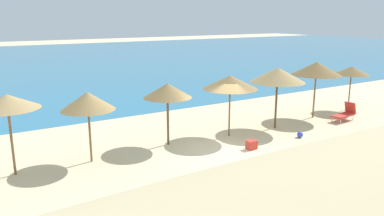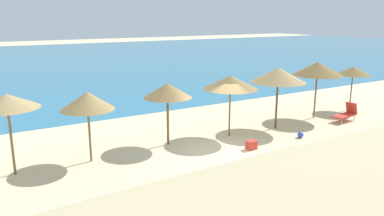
{
  "view_description": "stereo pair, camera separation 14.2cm",
  "coord_description": "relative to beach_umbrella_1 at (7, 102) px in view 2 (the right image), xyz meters",
  "views": [
    {
      "loc": [
        -8.81,
        -11.6,
        5.31
      ],
      "look_at": [
        -0.52,
        1.78,
        1.49
      ],
      "focal_mm": 35.28,
      "sensor_mm": 36.0,
      "label": 1
    },
    {
      "loc": [
        -8.69,
        -11.68,
        5.31
      ],
      "look_at": [
        -0.52,
        1.78,
        1.49
      ],
      "focal_mm": 35.28,
      "sensor_mm": 36.0,
      "label": 2
    }
  ],
  "objects": [
    {
      "name": "ground_plane",
      "position": [
        7.62,
        -1.89,
        -2.58
      ],
      "size": [
        160.0,
        160.0,
        0.0
      ],
      "primitive_type": "plane",
      "color": "beige"
    },
    {
      "name": "sea_water",
      "position": [
        7.62,
        34.76,
        -2.57
      ],
      "size": [
        160.0,
        59.11,
        0.01
      ],
      "primitive_type": "cube",
      "color": "teal",
      "rests_on": "ground_plane"
    },
    {
      "name": "beach_umbrella_1",
      "position": [
        0.0,
        0.0,
        0.0
      ],
      "size": [
        2.1,
        2.1,
        2.83
      ],
      "color": "brown",
      "rests_on": "ground_plane"
    },
    {
      "name": "beach_umbrella_2",
      "position": [
        2.61,
        -0.18,
        -0.25
      ],
      "size": [
        1.97,
        1.97,
        2.67
      ],
      "color": "brown",
      "rests_on": "ground_plane"
    },
    {
      "name": "beach_umbrella_3",
      "position": [
        5.99,
        0.03,
        -0.24
      ],
      "size": [
        2.02,
        2.02,
        2.64
      ],
      "color": "brown",
      "rests_on": "ground_plane"
    },
    {
      "name": "beach_umbrella_4",
      "position": [
        8.92,
        -0.39,
        -0.09
      ],
      "size": [
        2.45,
        2.45,
        2.79
      ],
      "color": "brown",
      "rests_on": "ground_plane"
    },
    {
      "name": "beach_umbrella_5",
      "position": [
        11.63,
        -0.54,
        0.03
      ],
      "size": [
        2.61,
        2.61,
        2.96
      ],
      "color": "brown",
      "rests_on": "ground_plane"
    },
    {
      "name": "beach_umbrella_6",
      "position": [
        14.76,
        -0.17,
        0.07
      ],
      "size": [
        2.59,
        2.59,
        3.0
      ],
      "color": "brown",
      "rests_on": "ground_plane"
    },
    {
      "name": "beach_umbrella_7",
      "position": [
        17.96,
        -0.02,
        -0.3
      ],
      "size": [
        2.0,
        2.0,
        2.52
      ],
      "color": "brown",
      "rests_on": "ground_plane"
    },
    {
      "name": "lounge_chair_1",
      "position": [
        15.68,
        -1.48,
        -2.18
      ],
      "size": [
        1.53,
        0.73,
        0.93
      ],
      "rotation": [
        0.0,
        0.0,
        1.68
      ],
      "color": "red",
      "rests_on": "ground_plane"
    },
    {
      "name": "beach_ball",
      "position": [
        11.5,
        -2.27,
        -2.44
      ],
      "size": [
        0.27,
        0.27,
        0.27
      ],
      "primitive_type": "sphere",
      "color": "blue",
      "rests_on": "ground_plane"
    },
    {
      "name": "cooler_box",
      "position": [
        8.64,
        -2.29,
        -2.39
      ],
      "size": [
        0.41,
        0.33,
        0.37
      ],
      "primitive_type": "cube",
      "rotation": [
        0.0,
        0.0,
        0.02
      ],
      "color": "red",
      "rests_on": "ground_plane"
    }
  ]
}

